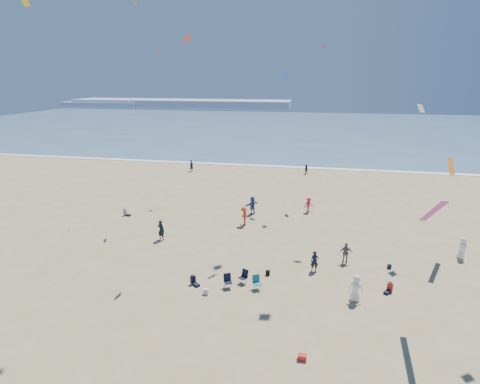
# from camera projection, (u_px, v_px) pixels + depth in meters

# --- Properties ---
(ground) EXTENTS (220.00, 220.00, 0.00)m
(ground) POSITION_uv_depth(u_px,v_px,m) (172.00, 363.00, 19.13)
(ground) COLOR tan
(ground) RESTS_ON ground
(ocean) EXTENTS (220.00, 100.00, 0.06)m
(ocean) POSITION_uv_depth(u_px,v_px,m) (291.00, 128.00, 108.25)
(ocean) COLOR #476B84
(ocean) RESTS_ON ground
(surf_line) EXTENTS (220.00, 1.20, 0.08)m
(surf_line) POSITION_uv_depth(u_px,v_px,m) (271.00, 166.00, 61.33)
(surf_line) COLOR white
(surf_line) RESTS_ON ground
(headland_far) EXTENTS (110.00, 20.00, 3.20)m
(headland_far) POSITION_uv_depth(u_px,v_px,m) (181.00, 103.00, 189.13)
(headland_far) COLOR #7A8EA8
(headland_far) RESTS_ON ground
(headland_near) EXTENTS (40.00, 14.00, 2.00)m
(headland_near) POSITION_uv_depth(u_px,v_px,m) (104.00, 104.00, 191.92)
(headland_near) COLOR #7A8EA8
(headland_near) RESTS_ON ground
(standing_flyers) EXTENTS (32.92, 44.96, 1.93)m
(standing_flyers) POSITION_uv_depth(u_px,v_px,m) (307.00, 235.00, 32.44)
(standing_flyers) COLOR black
(standing_flyers) RESTS_ON ground
(seated_group) EXTENTS (25.67, 27.07, 0.84)m
(seated_group) POSITION_uv_depth(u_px,v_px,m) (229.00, 306.00, 23.16)
(seated_group) COLOR white
(seated_group) RESTS_ON ground
(chair_cluster) EXTENTS (2.81, 1.61, 1.00)m
(chair_cluster) POSITION_uv_depth(u_px,v_px,m) (243.00, 280.00, 25.97)
(chair_cluster) COLOR black
(chair_cluster) RESTS_ON ground
(white_tote) EXTENTS (0.35, 0.20, 0.40)m
(white_tote) POSITION_uv_depth(u_px,v_px,m) (206.00, 292.00, 25.17)
(white_tote) COLOR silver
(white_tote) RESTS_ON ground
(black_backpack) EXTENTS (0.30, 0.22, 0.38)m
(black_backpack) POSITION_uv_depth(u_px,v_px,m) (268.00, 273.00, 27.61)
(black_backpack) COLOR black
(black_backpack) RESTS_ON ground
(cooler) EXTENTS (0.45, 0.30, 0.30)m
(cooler) POSITION_uv_depth(u_px,v_px,m) (302.00, 357.00, 19.34)
(cooler) COLOR red
(cooler) RESTS_ON ground
(navy_bag) EXTENTS (0.28, 0.18, 0.34)m
(navy_bag) POSITION_uv_depth(u_px,v_px,m) (389.00, 266.00, 28.57)
(navy_bag) COLOR black
(navy_bag) RESTS_ON ground
(kites_aloft) EXTENTS (43.63, 41.99, 24.65)m
(kites_aloft) POSITION_uv_depth(u_px,v_px,m) (346.00, 69.00, 25.42)
(kites_aloft) COLOR #EC4907
(kites_aloft) RESTS_ON ground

